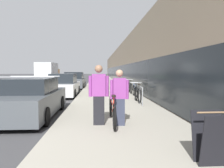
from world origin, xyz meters
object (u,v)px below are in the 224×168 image
cruiser_bike_farthest (130,87)px  parked_sedan_far (74,81)px  cruiser_bike_nearest (138,94)px  sandwich_board_sign (213,138)px  person_bystander (99,95)px  vintage_roadster_curbside (64,86)px  bike_rack_hoop (141,94)px  parked_sedan_curbside (32,99)px  moving_truck (48,72)px  cruiser_bike_middle (135,91)px  tandem_bicycle (112,110)px  person_rider (119,97)px

cruiser_bike_farthest → parked_sedan_far: bearing=127.8°
cruiser_bike_nearest → sandwich_board_sign: size_ratio=1.93×
sandwich_board_sign → parked_sedan_far: (-4.26, 17.70, 0.13)m
person_bystander → vintage_roadster_curbside: 8.90m
bike_rack_hoop → sandwich_board_sign: (-0.03, -6.32, -0.06)m
parked_sedan_far → parked_sedan_curbside: bearing=-90.7°
sandwich_board_sign → moving_truck: (-9.77, 31.01, 0.87)m
cruiser_bike_farthest → sandwich_board_sign: bearing=-91.5°
cruiser_bike_middle → moving_truck: 23.64m
tandem_bicycle → moving_truck: (-8.26, 27.96, 0.94)m
person_bystander → bike_rack_hoop: (1.95, 3.46, -0.37)m
person_bystander → parked_sedan_far: 15.03m
parked_sedan_curbside → moving_truck: moving_truck is taller
person_bystander → bike_rack_hoop: size_ratio=2.07×
vintage_roadster_curbside → cruiser_bike_nearest: bearing=-43.8°
cruiser_bike_farthest → cruiser_bike_nearest: bearing=-93.4°
cruiser_bike_farthest → moving_truck: bearing=117.7°
cruiser_bike_farthest → person_rider: bearing=-100.2°
person_bystander → person_rider: bearing=-11.6°
cruiser_bike_farthest → parked_sedan_far: (-4.56, 5.88, 0.18)m
sandwich_board_sign → parked_sedan_curbside: 6.48m
cruiser_bike_nearest → cruiser_bike_farthest: size_ratio=0.99×
tandem_bicycle → cruiser_bike_nearest: bearing=69.9°
bike_rack_hoop → parked_sedan_far: size_ratio=0.19×
person_bystander → cruiser_bike_farthest: size_ratio=1.00×
sandwich_board_sign → vintage_roadster_curbside: vintage_roadster_curbside is taller
cruiser_bike_nearest → moving_truck: bearing=112.5°
cruiser_bike_farthest → bike_rack_hoop: bearing=-92.9°
bike_rack_hoop → cruiser_bike_farthest: (0.28, 5.50, -0.12)m
vintage_roadster_curbside → moving_truck: bearing=105.7°
person_bystander → parked_sedan_curbside: bearing=143.0°
bike_rack_hoop → vintage_roadster_curbside: size_ratio=0.18×
cruiser_bike_farthest → cruiser_bike_middle: bearing=-90.0°
tandem_bicycle → person_bystander: person_bystander is taller
vintage_roadster_curbside → tandem_bicycle: bearing=-71.7°
person_rider → vintage_roadster_curbside: (-2.96, 8.70, -0.27)m
cruiser_bike_middle → parked_sedan_curbside: parked_sedan_curbside is taller
sandwich_board_sign → cruiser_bike_middle: bearing=88.2°
cruiser_bike_nearest → cruiser_bike_middle: 2.38m
person_bystander → parked_sedan_far: person_bystander is taller
vintage_roadster_curbside → person_bystander: bearing=-74.6°
tandem_bicycle → person_bystander: bearing=-154.7°
cruiser_bike_farthest → parked_sedan_curbside: bearing=-123.7°
cruiser_bike_nearest → parked_sedan_far: (-4.30, 10.42, 0.17)m
bike_rack_hoop → parked_sedan_far: bearing=110.6°
tandem_bicycle → cruiser_bike_middle: tandem_bicycle is taller
moving_truck → cruiser_bike_middle: bearing=-64.7°
cruiser_bike_middle → cruiser_bike_farthest: size_ratio=0.97×
cruiser_bike_nearest → tandem_bicycle: bearing=-110.1°
cruiser_bike_nearest → parked_sedan_curbside: bearing=-150.4°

